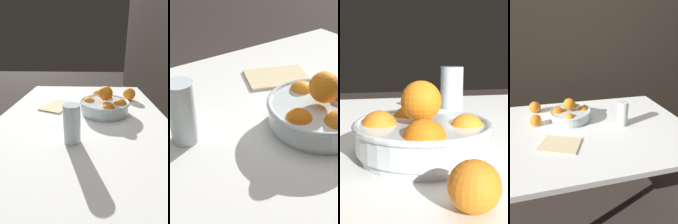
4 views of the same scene
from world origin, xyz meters
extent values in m
cube|color=white|center=(0.00, 0.00, 0.72)|extent=(1.34, 0.90, 0.03)
cylinder|color=#936B47|center=(0.61, -0.39, 0.35)|extent=(0.05, 0.05, 0.71)
cylinder|color=silver|center=(-0.06, 0.12, 0.75)|extent=(0.25, 0.25, 0.02)
cylinder|color=silver|center=(-0.06, 0.12, 0.78)|extent=(0.26, 0.26, 0.05)
torus|color=silver|center=(-0.06, 0.12, 0.81)|extent=(0.28, 0.28, 0.01)
sphere|color=orange|center=(0.02, 0.14, 0.79)|extent=(0.07, 0.07, 0.07)
sphere|color=orange|center=(-0.04, 0.20, 0.79)|extent=(0.08, 0.08, 0.08)
sphere|color=orange|center=(-0.15, 0.13, 0.80)|extent=(0.08, 0.08, 0.08)
sphere|color=orange|center=(-0.08, 0.03, 0.79)|extent=(0.07, 0.07, 0.07)
sphere|color=orange|center=(-0.07, 0.12, 0.85)|extent=(0.08, 0.08, 0.08)
cylinder|color=#F4A314|center=(0.25, -0.03, 0.80)|extent=(0.06, 0.06, 0.12)
cylinder|color=silver|center=(0.25, -0.03, 0.82)|extent=(0.07, 0.07, 0.16)
sphere|color=orange|center=(-0.29, 0.09, 0.78)|extent=(0.07, 0.07, 0.07)
camera|label=1|loc=(0.86, 0.05, 1.12)|focal=28.00mm
camera|label=2|loc=(0.47, 0.57, 1.22)|focal=50.00mm
camera|label=3|loc=(-0.65, 0.23, 0.96)|focal=50.00mm
camera|label=4|loc=(-0.16, -0.95, 1.29)|focal=28.00mm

